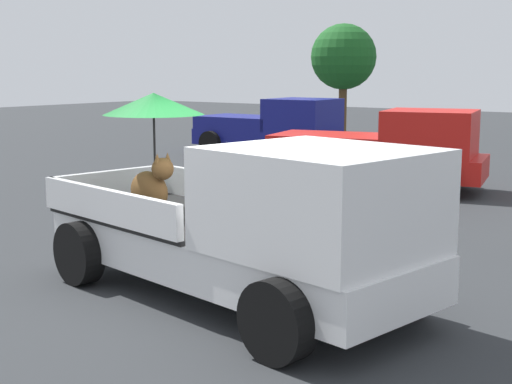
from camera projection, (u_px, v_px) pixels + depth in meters
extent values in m
plane|color=#2D3033|center=(230.00, 298.00, 8.69)|extent=(80.00, 80.00, 0.00)
cylinder|color=black|center=(401.00, 279.00, 8.05)|extent=(0.84, 0.42, 0.80)
cylinder|color=black|center=(277.00, 321.00, 6.71)|extent=(0.84, 0.42, 0.80)
cylinder|color=black|center=(199.00, 230.00, 10.54)|extent=(0.84, 0.42, 0.80)
cylinder|color=black|center=(79.00, 253.00, 9.20)|extent=(0.84, 0.42, 0.80)
cube|color=white|center=(229.00, 251.00, 8.60)|extent=(5.24, 2.66, 0.50)
cube|color=white|center=(320.00, 201.00, 7.47)|extent=(2.40, 2.20, 1.08)
cube|color=#4C606B|center=(402.00, 193.00, 6.73)|extent=(0.37, 1.70, 0.64)
cube|color=black|center=(169.00, 214.00, 9.37)|extent=(3.08, 2.31, 0.06)
cube|color=white|center=(223.00, 188.00, 9.96)|extent=(2.77, 0.60, 0.40)
cube|color=white|center=(107.00, 206.00, 8.70)|extent=(2.77, 0.60, 0.40)
cube|color=white|center=(111.00, 185.00, 10.29)|extent=(0.43, 1.83, 0.40)
ellipsoid|color=brown|center=(149.00, 191.00, 9.37)|extent=(0.73, 0.44, 0.52)
sphere|color=brown|center=(163.00, 169.00, 9.10)|extent=(0.33, 0.33, 0.28)
cone|color=brown|center=(168.00, 157.00, 9.13)|extent=(0.10, 0.10, 0.12)
cone|color=brown|center=(157.00, 158.00, 9.02)|extent=(0.10, 0.10, 0.12)
cylinder|color=black|center=(155.00, 160.00, 9.51)|extent=(0.03, 0.03, 1.27)
cone|color=#19722D|center=(154.00, 104.00, 9.39)|extent=(1.52, 1.52, 0.28)
cylinder|color=black|center=(329.00, 144.00, 22.86)|extent=(0.77, 0.28, 0.76)
cylinder|color=black|center=(298.00, 149.00, 21.31)|extent=(0.77, 0.28, 0.76)
cylinder|color=black|center=(245.00, 138.00, 24.62)|extent=(0.77, 0.28, 0.76)
cylinder|color=black|center=(210.00, 143.00, 23.07)|extent=(0.77, 0.28, 0.76)
cube|color=navy|center=(269.00, 138.00, 22.94)|extent=(4.85, 1.95, 0.50)
cube|color=navy|center=(303.00, 115.00, 22.15)|extent=(1.96, 1.86, 1.00)
cube|color=navy|center=(243.00, 122.00, 23.41)|extent=(2.76, 1.88, 0.40)
cylinder|color=black|center=(453.00, 170.00, 16.87)|extent=(0.80, 0.43, 0.76)
cylinder|color=black|center=(440.00, 182.00, 15.14)|extent=(0.80, 0.43, 0.76)
cylinder|color=black|center=(321.00, 163.00, 18.09)|extent=(0.80, 0.43, 0.76)
cylinder|color=black|center=(295.00, 173.00, 16.36)|extent=(0.80, 0.43, 0.76)
cube|color=red|center=(376.00, 164.00, 16.59)|extent=(5.08, 2.84, 0.50)
cube|color=red|center=(430.00, 133.00, 16.01)|extent=(2.26, 2.18, 1.00)
cube|color=red|center=(334.00, 143.00, 16.90)|extent=(3.04, 2.37, 0.40)
cylinder|color=brown|center=(343.00, 109.00, 28.63)|extent=(0.32, 0.32, 2.27)
sphere|color=#19561E|center=(344.00, 57.00, 28.29)|extent=(2.54, 2.54, 2.54)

